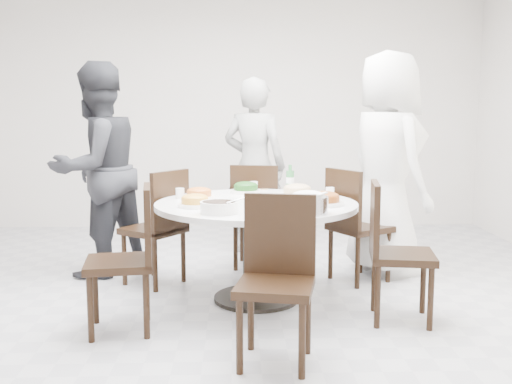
{
  "coord_description": "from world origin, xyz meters",
  "views": [
    {
      "loc": [
        0.02,
        -4.27,
        1.44
      ],
      "look_at": [
        0.18,
        0.16,
        0.82
      ],
      "focal_mm": 42.0,
      "sensor_mm": 36.0,
      "label": 1
    }
  ],
  "objects_px": {
    "chair_se": "(402,253)",
    "diner_right": "(387,164)",
    "dining_table": "(256,252)",
    "chair_n": "(257,215)",
    "diner_left": "(97,170)",
    "soup_bowl": "(219,207)",
    "chair_nw": "(153,227)",
    "diner_middle": "(254,166)",
    "rice_bowl": "(308,205)",
    "chair_sw": "(119,260)",
    "chair_s": "(275,282)",
    "beverage_bottle": "(290,178)",
    "chair_ne": "(360,225)"
  },
  "relations": [
    {
      "from": "beverage_bottle",
      "to": "soup_bowl",
      "type": "bearing_deg",
      "value": -119.81
    },
    {
      "from": "chair_sw",
      "to": "chair_s",
      "type": "distance_m",
      "value": 1.11
    },
    {
      "from": "chair_nw",
      "to": "diner_left",
      "type": "distance_m",
      "value": 0.74
    },
    {
      "from": "dining_table",
      "to": "chair_n",
      "type": "distance_m",
      "value": 0.98
    },
    {
      "from": "chair_se",
      "to": "diner_right",
      "type": "xyz_separation_m",
      "value": [
        0.19,
        1.21,
        0.49
      ]
    },
    {
      "from": "diner_left",
      "to": "soup_bowl",
      "type": "bearing_deg",
      "value": 80.38
    },
    {
      "from": "chair_n",
      "to": "diner_right",
      "type": "relative_size",
      "value": 0.49
    },
    {
      "from": "diner_right",
      "to": "diner_middle",
      "type": "height_order",
      "value": "diner_right"
    },
    {
      "from": "dining_table",
      "to": "chair_nw",
      "type": "xyz_separation_m",
      "value": [
        -0.83,
        0.47,
        0.1
      ]
    },
    {
      "from": "chair_sw",
      "to": "diner_middle",
      "type": "bearing_deg",
      "value": 148.17
    },
    {
      "from": "diner_right",
      "to": "soup_bowl",
      "type": "height_order",
      "value": "diner_right"
    },
    {
      "from": "diner_middle",
      "to": "rice_bowl",
      "type": "xyz_separation_m",
      "value": [
        0.29,
        -2.01,
        -0.06
      ]
    },
    {
      "from": "diner_right",
      "to": "chair_sw",
      "type": "bearing_deg",
      "value": 102.73
    },
    {
      "from": "chair_s",
      "to": "chair_n",
      "type": "bearing_deg",
      "value": 102.53
    },
    {
      "from": "chair_nw",
      "to": "diner_middle",
      "type": "height_order",
      "value": "diner_middle"
    },
    {
      "from": "diner_middle",
      "to": "beverage_bottle",
      "type": "distance_m",
      "value": 1.03
    },
    {
      "from": "dining_table",
      "to": "chair_nw",
      "type": "relative_size",
      "value": 1.58
    },
    {
      "from": "chair_nw",
      "to": "diner_middle",
      "type": "xyz_separation_m",
      "value": [
        0.87,
        1.06,
        0.4
      ]
    },
    {
      "from": "dining_table",
      "to": "diner_left",
      "type": "distance_m",
      "value": 1.64
    },
    {
      "from": "chair_ne",
      "to": "chair_se",
      "type": "bearing_deg",
      "value": 155.01
    },
    {
      "from": "dining_table",
      "to": "beverage_bottle",
      "type": "xyz_separation_m",
      "value": [
        0.3,
        0.53,
        0.49
      ]
    },
    {
      "from": "chair_n",
      "to": "chair_sw",
      "type": "bearing_deg",
      "value": 69.25
    },
    {
      "from": "diner_middle",
      "to": "diner_left",
      "type": "distance_m",
      "value": 1.57
    },
    {
      "from": "dining_table",
      "to": "diner_middle",
      "type": "relative_size",
      "value": 0.86
    },
    {
      "from": "chair_n",
      "to": "diner_left",
      "type": "relative_size",
      "value": 0.52
    },
    {
      "from": "chair_se",
      "to": "diner_middle",
      "type": "bearing_deg",
      "value": 34.56
    },
    {
      "from": "dining_table",
      "to": "chair_n",
      "type": "height_order",
      "value": "chair_n"
    },
    {
      "from": "dining_table",
      "to": "diner_right",
      "type": "xyz_separation_m",
      "value": [
        1.16,
        0.74,
        0.59
      ]
    },
    {
      "from": "chair_s",
      "to": "beverage_bottle",
      "type": "relative_size",
      "value": 4.14
    },
    {
      "from": "dining_table",
      "to": "chair_se",
      "type": "bearing_deg",
      "value": -25.92
    },
    {
      "from": "chair_nw",
      "to": "chair_s",
      "type": "xyz_separation_m",
      "value": [
        0.89,
        -1.61,
        0.0
      ]
    },
    {
      "from": "rice_bowl",
      "to": "soup_bowl",
      "type": "distance_m",
      "value": 0.59
    },
    {
      "from": "chair_ne",
      "to": "diner_left",
      "type": "height_order",
      "value": "diner_left"
    },
    {
      "from": "beverage_bottle",
      "to": "chair_sw",
      "type": "bearing_deg",
      "value": -136.85
    },
    {
      "from": "chair_s",
      "to": "diner_middle",
      "type": "relative_size",
      "value": 0.55
    },
    {
      "from": "diner_left",
      "to": "rice_bowl",
      "type": "distance_m",
      "value": 2.09
    },
    {
      "from": "diner_right",
      "to": "rice_bowl",
      "type": "xyz_separation_m",
      "value": [
        -0.83,
        -1.22,
        -0.16
      ]
    },
    {
      "from": "chair_n",
      "to": "beverage_bottle",
      "type": "bearing_deg",
      "value": 130.49
    },
    {
      "from": "diner_left",
      "to": "soup_bowl",
      "type": "xyz_separation_m",
      "value": [
        1.08,
        -1.23,
        -0.13
      ]
    },
    {
      "from": "diner_left",
      "to": "dining_table",
      "type": "bearing_deg",
      "value": 99.11
    },
    {
      "from": "chair_sw",
      "to": "chair_ne",
      "type": "bearing_deg",
      "value": 113.51
    },
    {
      "from": "dining_table",
      "to": "chair_sw",
      "type": "relative_size",
      "value": 1.58
    },
    {
      "from": "chair_se",
      "to": "diner_left",
      "type": "xyz_separation_m",
      "value": [
        -2.32,
        1.25,
        0.44
      ]
    },
    {
      "from": "chair_sw",
      "to": "chair_se",
      "type": "relative_size",
      "value": 1.0
    },
    {
      "from": "chair_n",
      "to": "diner_right",
      "type": "distance_m",
      "value": 1.24
    },
    {
      "from": "diner_left",
      "to": "beverage_bottle",
      "type": "relative_size",
      "value": 7.99
    },
    {
      "from": "chair_ne",
      "to": "chair_nw",
      "type": "bearing_deg",
      "value": 60.76
    },
    {
      "from": "chair_ne",
      "to": "chair_sw",
      "type": "bearing_deg",
      "value": 91.21
    },
    {
      "from": "diner_middle",
      "to": "soup_bowl",
      "type": "relative_size",
      "value": 6.92
    },
    {
      "from": "diner_middle",
      "to": "diner_right",
      "type": "bearing_deg",
      "value": 166.26
    }
  ]
}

